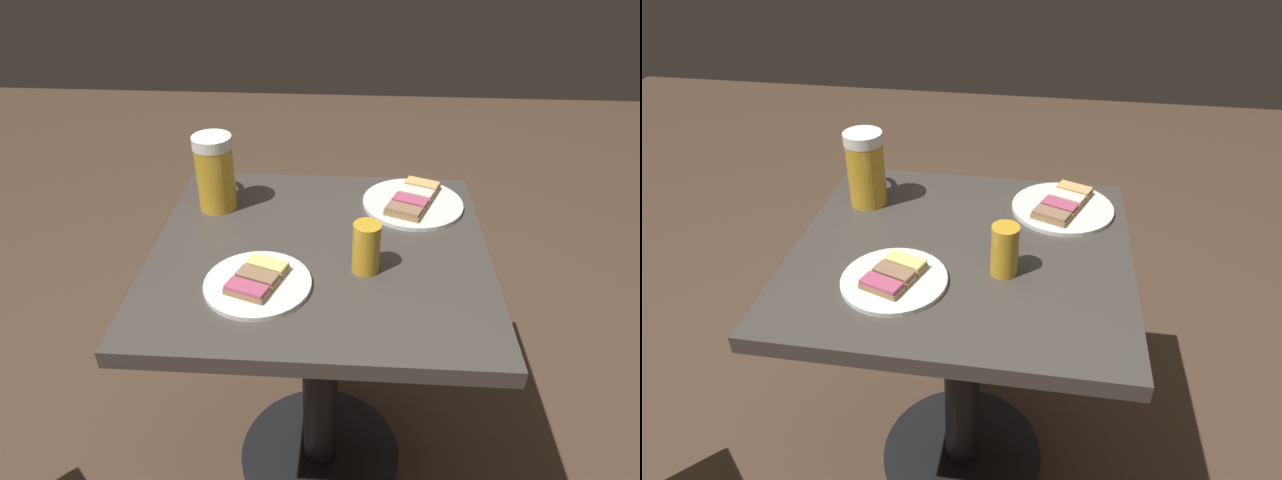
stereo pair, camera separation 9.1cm
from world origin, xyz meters
The scene contains 6 objects.
ground_plane centered at (0.00, 0.00, 0.00)m, with size 6.00×6.00×0.00m, color #4C3828.
cafe_table centered at (0.00, 0.00, 0.54)m, with size 0.71×0.67×0.71m.
plate_near centered at (-0.11, -0.14, 0.72)m, with size 0.21×0.21×0.03m.
plate_far centered at (0.21, 0.19, 0.72)m, with size 0.24×0.24×0.03m.
beer_mug centered at (-0.25, 0.16, 0.80)m, with size 0.09×0.14×0.18m.
beer_glass_small centered at (0.10, -0.07, 0.76)m, with size 0.06×0.06×0.11m, color gold.
Camera 1 is at (0.06, -0.98, 1.38)m, focal length 31.38 mm.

